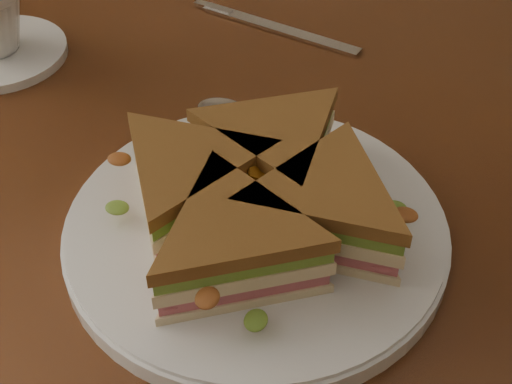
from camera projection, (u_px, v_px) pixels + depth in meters
table at (248, 239)px, 0.71m from camera, size 1.20×0.80×0.75m
plate at (256, 231)px, 0.57m from camera, size 0.30×0.30×0.02m
sandwich_wedges at (256, 197)px, 0.54m from camera, size 0.26×0.26×0.06m
crisps_mound at (256, 201)px, 0.54m from camera, size 0.09×0.09×0.05m
spoon at (243, 115)px, 0.69m from camera, size 0.18×0.04×0.01m
knife at (268, 26)px, 0.81m from camera, size 0.21×0.06×0.00m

